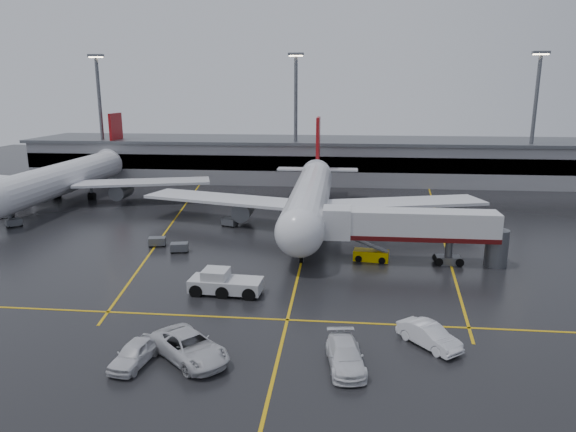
# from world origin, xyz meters

# --- Properties ---
(ground) EXTENTS (220.00, 220.00, 0.00)m
(ground) POSITION_xyz_m (0.00, 0.00, 0.00)
(ground) COLOR black
(ground) RESTS_ON ground
(apron_line_centre) EXTENTS (0.25, 90.00, 0.02)m
(apron_line_centre) POSITION_xyz_m (0.00, 0.00, 0.01)
(apron_line_centre) COLOR gold
(apron_line_centre) RESTS_ON ground
(apron_line_stop) EXTENTS (60.00, 0.25, 0.02)m
(apron_line_stop) POSITION_xyz_m (0.00, -22.00, 0.01)
(apron_line_stop) COLOR gold
(apron_line_stop) RESTS_ON ground
(apron_line_left) EXTENTS (9.99, 69.35, 0.02)m
(apron_line_left) POSITION_xyz_m (-20.00, 10.00, 0.01)
(apron_line_left) COLOR gold
(apron_line_left) RESTS_ON ground
(apron_line_right) EXTENTS (7.57, 69.64, 0.02)m
(apron_line_right) POSITION_xyz_m (18.00, 10.00, 0.01)
(apron_line_right) COLOR gold
(apron_line_right) RESTS_ON ground
(terminal) EXTENTS (122.00, 19.00, 8.60)m
(terminal) POSITION_xyz_m (0.00, 47.93, 4.32)
(terminal) COLOR gray
(terminal) RESTS_ON ground
(light_mast_left) EXTENTS (3.00, 1.20, 25.45)m
(light_mast_left) POSITION_xyz_m (-45.00, 42.00, 14.47)
(light_mast_left) COLOR #595B60
(light_mast_left) RESTS_ON ground
(light_mast_mid) EXTENTS (3.00, 1.20, 25.45)m
(light_mast_mid) POSITION_xyz_m (-5.00, 42.00, 14.47)
(light_mast_mid) COLOR #595B60
(light_mast_mid) RESTS_ON ground
(light_mast_right) EXTENTS (3.00, 1.20, 25.45)m
(light_mast_right) POSITION_xyz_m (40.00, 42.00, 14.47)
(light_mast_right) COLOR #595B60
(light_mast_right) RESTS_ON ground
(main_airliner) EXTENTS (48.80, 45.60, 14.10)m
(main_airliner) POSITION_xyz_m (0.00, 9.70, 4.21)
(main_airliner) COLOR silver
(main_airliner) RESTS_ON ground
(second_airliner) EXTENTS (48.80, 45.60, 14.10)m
(second_airliner) POSITION_xyz_m (-42.00, 21.70, 4.21)
(second_airliner) COLOR silver
(second_airliner) RESTS_ON ground
(jet_bridge) EXTENTS (19.90, 3.40, 6.05)m
(jet_bridge) POSITION_xyz_m (11.87, -6.00, 3.93)
(jet_bridge) COLOR silver
(jet_bridge) RESTS_ON ground
(pushback_tractor) EXTENTS (6.89, 3.28, 2.40)m
(pushback_tractor) POSITION_xyz_m (-6.50, -16.80, 0.96)
(pushback_tractor) COLOR #BCBCBE
(pushback_tractor) RESTS_ON ground
(belt_loader) EXTENTS (4.05, 2.29, 2.44)m
(belt_loader) POSITION_xyz_m (7.69, -5.58, 0.60)
(belt_loader) COLOR #DEB400
(belt_loader) RESTS_ON ground
(service_van_a) EXTENTS (7.14, 6.90, 1.89)m
(service_van_a) POSITION_xyz_m (-6.18, -29.13, 0.95)
(service_van_a) COLOR silver
(service_van_a) RESTS_ON ground
(service_van_b) EXTENTS (3.09, 6.01, 1.67)m
(service_van_b) POSITION_xyz_m (4.73, -29.03, 0.83)
(service_van_b) COLOR silver
(service_van_b) RESTS_ON ground
(service_van_c) EXTENTS (4.64, 5.15, 1.70)m
(service_van_c) POSITION_xyz_m (10.92, -25.38, 0.85)
(service_van_c) COLOR white
(service_van_c) RESTS_ON ground
(service_van_d) EXTENTS (2.64, 5.00, 1.62)m
(service_van_d) POSITION_xyz_m (-9.79, -30.17, 0.81)
(service_van_d) COLOR silver
(service_van_d) RESTS_ON ground
(baggage_cart_a) EXTENTS (2.23, 1.69, 1.12)m
(baggage_cart_a) POSITION_xyz_m (-14.52, -4.83, 0.63)
(baggage_cart_a) COLOR #595B60
(baggage_cart_a) RESTS_ON ground
(baggage_cart_b) EXTENTS (2.25, 1.73, 1.12)m
(baggage_cart_b) POSITION_xyz_m (-17.95, -2.76, 0.63)
(baggage_cart_b) COLOR #595B60
(baggage_cart_b) RESTS_ON ground
(baggage_cart_c) EXTENTS (2.33, 1.93, 1.12)m
(baggage_cart_c) POSITION_xyz_m (-11.16, 7.53, 0.63)
(baggage_cart_c) COLOR #595B60
(baggage_cart_c) RESTS_ON ground
(baggage_cart_d) EXTENTS (2.28, 1.79, 1.12)m
(baggage_cart_d) POSITION_xyz_m (-45.25, 8.84, 0.63)
(baggage_cart_d) COLOR #595B60
(baggage_cart_d) RESTS_ON ground
(baggage_cart_e) EXTENTS (2.34, 2.33, 1.12)m
(baggage_cart_e) POSITION_xyz_m (-40.99, 4.25, 0.63)
(baggage_cart_e) COLOR #595B60
(baggage_cart_e) RESTS_ON ground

